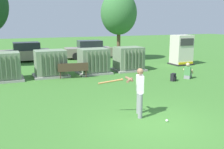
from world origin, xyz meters
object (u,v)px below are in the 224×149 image
(transformer_mid_east, at_px, (94,61))
(park_bench, at_px, (73,69))
(transformer_mid_west, at_px, (50,64))
(backpack, at_px, (173,77))
(transformer_east, at_px, (129,59))
(sports_ball, at_px, (167,121))
(seated_spectator, at_px, (188,72))
(generator_enclosure, at_px, (182,50))
(batter, at_px, (138,90))
(parked_car_left_of_center, at_px, (25,53))
(transformer_west, at_px, (3,67))
(parked_car_right_of_center, at_px, (89,50))

(transformer_mid_east, relative_size, park_bench, 1.14)
(transformer_mid_west, bearing_deg, backpack, -32.88)
(transformer_east, height_order, backpack, transformer_east)
(sports_ball, xyz_separation_m, seated_spectator, (5.10, 5.26, 0.33))
(sports_ball, distance_m, backpack, 6.34)
(transformer_mid_east, xyz_separation_m, generator_enclosure, (7.49, 0.70, 0.35))
(generator_enclosure, relative_size, batter, 1.32)
(batter, distance_m, parked_car_left_of_center, 15.24)
(park_bench, bearing_deg, generator_enclosure, 9.82)
(transformer_west, height_order, seated_spectator, transformer_west)
(parked_car_left_of_center, bearing_deg, backpack, -56.90)
(transformer_mid_east, relative_size, seated_spectator, 2.18)
(sports_ball, relative_size, parked_car_left_of_center, 0.02)
(transformer_mid_west, bearing_deg, transformer_east, -0.98)
(transformer_east, height_order, generator_enclosure, generator_enclosure)
(transformer_mid_east, xyz_separation_m, seated_spectator, (4.67, -3.61, -0.41))
(transformer_mid_east, bearing_deg, generator_enclosure, 5.38)
(transformer_east, xyz_separation_m, parked_car_left_of_center, (-6.22, 6.99, -0.04))
(batter, relative_size, sports_ball, 19.33)
(parked_car_right_of_center, bearing_deg, seated_spectator, -75.33)
(transformer_east, height_order, parked_car_left_of_center, same)
(sports_ball, bearing_deg, transformer_mid_east, 87.28)
(sports_ball, distance_m, parked_car_right_of_center, 16.05)
(transformer_mid_west, distance_m, backpack, 7.41)
(parked_car_right_of_center, bearing_deg, generator_enclosure, -48.40)
(generator_enclosure, xyz_separation_m, parked_car_left_of_center, (-11.14, 6.35, -0.38))
(batter, xyz_separation_m, seated_spectator, (5.73, 4.36, -0.60))
(parked_car_left_of_center, bearing_deg, sports_ball, -78.54)
(transformer_mid_east, distance_m, parked_car_right_of_center, 7.25)
(park_bench, relative_size, parked_car_left_of_center, 0.44)
(sports_ball, bearing_deg, park_bench, 98.27)
(backpack, bearing_deg, park_bench, 149.32)
(generator_enclosure, relative_size, parked_car_left_of_center, 0.55)
(transformer_west, bearing_deg, park_bench, -12.71)
(generator_enclosure, distance_m, seated_spectator, 5.20)
(sports_ball, xyz_separation_m, backpack, (3.89, 5.01, 0.17))
(transformer_mid_east, bearing_deg, sports_ball, -92.72)
(batter, xyz_separation_m, parked_car_left_of_center, (-2.60, 15.02, -0.22))
(park_bench, distance_m, backpack, 5.88)
(transformer_mid_east, bearing_deg, transformer_mid_west, 176.84)
(transformer_east, bearing_deg, seated_spectator, -60.11)
(transformer_east, relative_size, batter, 1.21)
(transformer_mid_east, distance_m, batter, 8.04)
(transformer_mid_east, height_order, sports_ball, transformer_mid_east)
(transformer_mid_west, xyz_separation_m, sports_ball, (2.32, -9.02, -0.74))
(transformer_east, bearing_deg, park_bench, -167.42)
(park_bench, height_order, batter, batter)
(backpack, bearing_deg, transformer_mid_east, 131.89)
(park_bench, distance_m, sports_ball, 8.10)
(transformer_west, relative_size, seated_spectator, 2.18)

